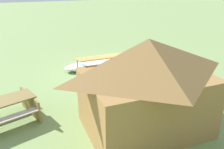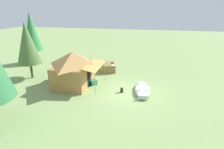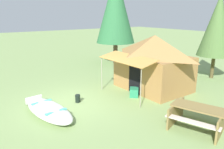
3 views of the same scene
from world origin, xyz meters
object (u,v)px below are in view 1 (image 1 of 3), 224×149
beached_rowboat (94,64)px  fuel_can (113,74)px  picnic_table (6,108)px  cooler_box (116,101)px  canvas_cabin_tent (146,85)px

beached_rowboat → fuel_can: size_ratio=9.07×
beached_rowboat → fuel_can: bearing=107.6°
picnic_table → cooler_box: bearing=175.9°
beached_rowboat → cooler_box: 3.90m
canvas_cabin_tent → picnic_table: (3.75, -1.74, -0.91)m
cooler_box → fuel_can: bearing=-109.5°
fuel_can → canvas_cabin_tent: bearing=81.9°
beached_rowboat → canvas_cabin_tent: (0.10, 5.37, 1.20)m
canvas_cabin_tent → picnic_table: size_ratio=1.76×
picnic_table → fuel_can: bearing=-153.1°
picnic_table → cooler_box: size_ratio=4.09×
beached_rowboat → picnic_table: (3.85, 3.63, 0.29)m
cooler_box → canvas_cabin_tent: bearing=101.4°
canvas_cabin_tent → fuel_can: canvas_cabin_tent is taller
canvas_cabin_tent → cooler_box: 1.93m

